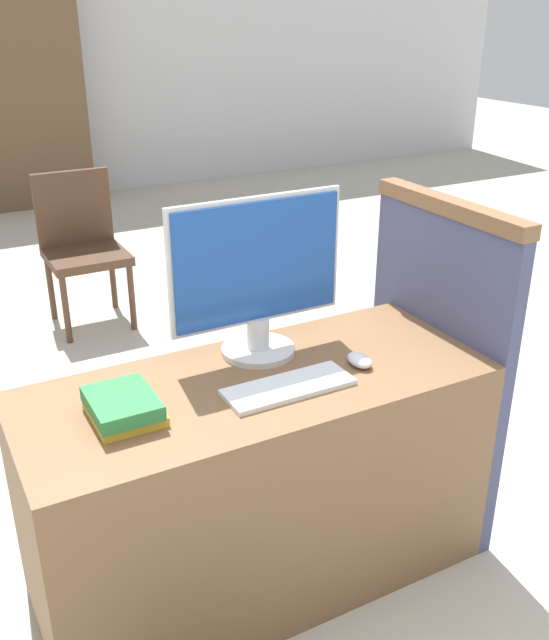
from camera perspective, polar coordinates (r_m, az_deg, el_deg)
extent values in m
plane|color=#BCB7A8|center=(2.38, 2.30, -23.70)|extent=(20.00, 20.00, 0.00)
cube|color=brown|center=(2.33, -1.31, -12.81)|extent=(1.42, 0.59, 0.74)
cube|color=#474C70|center=(2.61, 12.65, -3.82)|extent=(0.05, 0.69, 1.13)
cube|color=brown|center=(2.40, 13.93, 8.78)|extent=(0.07, 0.69, 0.05)
cylinder|color=silver|center=(2.28, -1.31, -2.40)|extent=(0.24, 0.24, 0.02)
cylinder|color=silver|center=(2.25, -1.32, -0.99)|extent=(0.07, 0.07, 0.10)
cube|color=silver|center=(2.17, -1.44, 4.76)|extent=(0.57, 0.01, 0.40)
cube|color=#19479E|center=(2.16, -1.38, 4.72)|extent=(0.55, 0.02, 0.37)
cube|color=white|center=(2.07, 1.13, -5.39)|extent=(0.38, 0.14, 0.02)
ellipsoid|color=white|center=(2.21, 6.82, -3.21)|extent=(0.06, 0.10, 0.04)
cube|color=gold|center=(1.98, -11.89, -7.21)|extent=(0.18, 0.22, 0.03)
cube|color=#2D7F42|center=(1.96, -12.10, -6.51)|extent=(0.17, 0.22, 0.04)
cylinder|color=#4C3323|center=(4.13, -16.34, 0.78)|extent=(0.04, 0.04, 0.40)
cylinder|color=#4C3323|center=(4.21, -11.34, 1.77)|extent=(0.04, 0.04, 0.40)
cylinder|color=#4C3323|center=(4.48, -17.46, 2.46)|extent=(0.04, 0.04, 0.40)
cylinder|color=#4C3323|center=(4.56, -12.82, 3.35)|extent=(0.04, 0.04, 0.40)
cube|color=#4C3323|center=(4.27, -14.80, 4.93)|extent=(0.44, 0.44, 0.05)
cube|color=#4C3323|center=(4.38, -15.81, 8.64)|extent=(0.44, 0.04, 0.43)
cube|color=brown|center=(7.06, -20.44, 16.30)|extent=(1.29, 0.32, 1.97)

